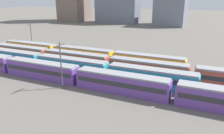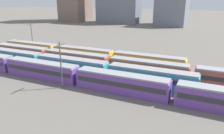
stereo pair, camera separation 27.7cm
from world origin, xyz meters
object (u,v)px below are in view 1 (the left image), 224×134
train_track_0 (173,91)px  train_track_3 (82,54)px  catenary_pole_1 (31,35)px  catenary_pole_0 (61,63)px  train_track_2 (192,74)px  train_track_1 (72,66)px

train_track_0 → train_track_3: size_ratio=2.02×
catenary_pole_1 → catenary_pole_0: bearing=-37.6°
train_track_2 → catenary_pole_0: 26.69m
train_track_1 → train_track_2: size_ratio=0.50×
train_track_1 → train_track_2: (26.13, 5.20, 0.00)m
train_track_0 → train_track_3: same height
train_track_2 → train_track_3: bearing=170.1°
train_track_1 → catenary_pole_1: 28.55m
catenary_pole_1 → train_track_3: bearing=-8.5°
train_track_0 → train_track_1: (-24.05, 5.20, -0.00)m
train_track_1 → train_track_3: size_ratio=1.00×
train_track_0 → catenary_pole_0: size_ratio=12.23×
train_track_0 → train_track_3: bearing=150.5°
train_track_1 → catenary_pole_0: size_ratio=6.07×
train_track_2 → catenary_pole_1: catenary_pole_1 is taller
train_track_0 → train_track_2: bearing=78.7°
train_track_3 → catenary_pole_1: catenary_pole_1 is taller
catenary_pole_0 → catenary_pole_1: size_ratio=0.97×
train_track_1 → catenary_pole_0: bearing=-68.5°
train_track_3 → catenary_pole_0: (6.75, -18.45, 3.23)m
train_track_0 → catenary_pole_0: bearing=-172.2°
train_track_2 → train_track_3: size_ratio=2.02×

